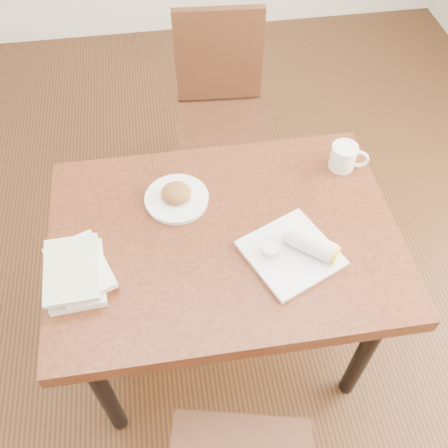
{
  "coord_description": "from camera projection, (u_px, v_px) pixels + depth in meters",
  "views": [
    {
      "loc": [
        -0.15,
        -0.96,
        2.04
      ],
      "look_at": [
        0.0,
        0.0,
        0.8
      ],
      "focal_mm": 40.0,
      "sensor_mm": 36.0,
      "label": 1
    }
  ],
  "objects": [
    {
      "name": "ground",
      "position": [
        224.0,
        335.0,
        2.21
      ],
      "size": [
        4.0,
        5.0,
        0.01
      ],
      "primitive_type": "cube",
      "color": "#472814",
      "rests_on": "ground"
    },
    {
      "name": "table",
      "position": [
        224.0,
        249.0,
        1.68
      ],
      "size": [
        1.13,
        0.81,
        0.75
      ],
      "color": "brown",
      "rests_on": "ground"
    },
    {
      "name": "chair_far",
      "position": [
        221.0,
        103.0,
        2.34
      ],
      "size": [
        0.45,
        0.45,
        0.95
      ],
      "color": "#412012",
      "rests_on": "ground"
    },
    {
      "name": "plate_scone",
      "position": [
        177.0,
        197.0,
        1.68
      ],
      "size": [
        0.22,
        0.22,
        0.07
      ],
      "color": "white",
      "rests_on": "table"
    },
    {
      "name": "coffee_mug",
      "position": [
        345.0,
        156.0,
        1.76
      ],
      "size": [
        0.13,
        0.09,
        0.09
      ],
      "color": "white",
      "rests_on": "table"
    },
    {
      "name": "plate_burrito",
      "position": [
        297.0,
        250.0,
        1.54
      ],
      "size": [
        0.34,
        0.34,
        0.09
      ],
      "color": "white",
      "rests_on": "table"
    },
    {
      "name": "book_stack",
      "position": [
        76.0,
        271.0,
        1.49
      ],
      "size": [
        0.23,
        0.27,
        0.06
      ],
      "color": "white",
      "rests_on": "table"
    }
  ]
}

